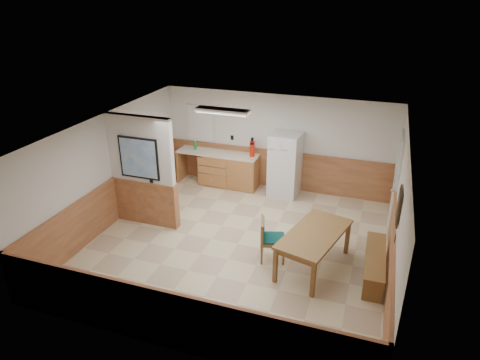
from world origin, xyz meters
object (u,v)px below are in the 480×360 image
at_px(dining_table, 314,237).
at_px(dining_bench, 375,260).
at_px(fire_extinguisher, 252,148).
at_px(dining_chair, 268,237).
at_px(refrigerator, 285,165).
at_px(soap_bottle, 195,146).

distance_m(dining_table, dining_bench, 1.17).
height_order(dining_bench, fire_extinguisher, fire_extinguisher).
bearing_deg(dining_chair, refrigerator, 80.99).
bearing_deg(dining_table, dining_bench, 19.82).
distance_m(refrigerator, fire_extinguisher, 0.95).
xyz_separation_m(dining_table, dining_bench, (1.12, 0.10, -0.31)).
distance_m(dining_table, fire_extinguisher, 3.72).
bearing_deg(refrigerator, dining_table, -62.57).
xyz_separation_m(dining_bench, soap_bottle, (-4.88, 2.89, 0.66)).
bearing_deg(dining_chair, fire_extinguisher, 96.66).
relative_size(dining_chair, fire_extinguisher, 1.68).
bearing_deg(fire_extinguisher, soap_bottle, -171.26).
bearing_deg(soap_bottle, fire_extinguisher, -0.11).
distance_m(dining_table, soap_bottle, 4.82).
xyz_separation_m(fire_extinguisher, soap_bottle, (-1.60, 0.00, -0.12)).
height_order(refrigerator, dining_bench, refrigerator).
distance_m(dining_table, dining_chair, 0.90).
bearing_deg(fire_extinguisher, dining_bench, -32.50).
relative_size(refrigerator, dining_table, 0.87).
distance_m(dining_bench, dining_chair, 2.02).
bearing_deg(fire_extinguisher, dining_table, -45.24).
bearing_deg(dining_chair, soap_bottle, 117.42).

